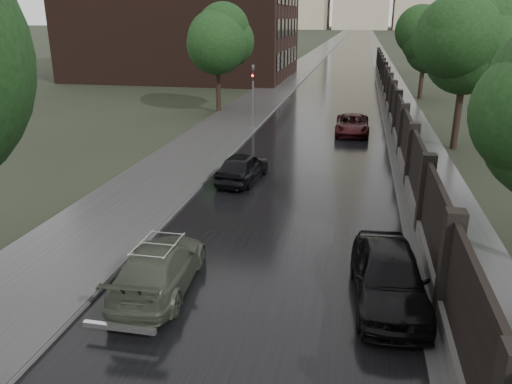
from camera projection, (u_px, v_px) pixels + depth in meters
name	position (u px, v px, depth m)	size (l,w,h in m)	color
road	(357.00, 36.00, 183.89)	(8.00, 420.00, 0.02)	black
sidewalk_left	(340.00, 36.00, 185.01)	(4.00, 420.00, 0.16)	#2D2D2D
verge_right	(372.00, 36.00, 182.84)	(3.00, 420.00, 0.08)	#2D2D2D
fence_right	(391.00, 100.00, 36.69)	(0.45, 75.72, 2.70)	#383533
tree_left_far	(217.00, 40.00, 35.81)	(4.25, 4.25, 7.39)	black
tree_right_b	(466.00, 55.00, 25.58)	(4.08, 4.08, 7.01)	black
tree_right_c	(426.00, 40.00, 42.21)	(4.08, 4.08, 7.01)	black
traffic_light	(253.00, 91.00, 31.43)	(0.16, 0.32, 4.00)	#59595E
volga_sedan	(159.00, 267.00, 13.02)	(1.74, 4.29, 1.24)	#3C4235
hatchback_left	(242.00, 167.00, 21.65)	(1.52, 3.77, 1.28)	black
car_right_near	(389.00, 276.00, 12.34)	(1.74, 4.31, 1.47)	black
car_right_far	(352.00, 124.00, 30.43)	(1.98, 4.29, 1.19)	black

